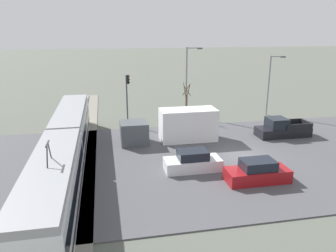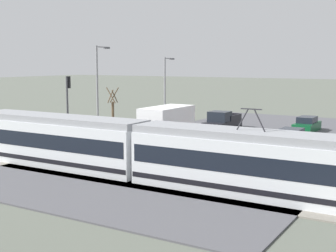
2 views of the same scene
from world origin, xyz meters
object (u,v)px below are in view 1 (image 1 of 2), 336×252
(box_truck, at_px, (175,127))
(sedan_car_1, at_px, (257,172))
(pickup_truck, at_px, (282,129))
(light_rail_tram, at_px, (65,150))
(traffic_light_pole, at_px, (127,94))
(sedan_car_2, at_px, (193,162))
(street_tree, at_px, (186,104))
(street_lamp_near_crossing, at_px, (188,77))
(street_lamp_mid_block, at_px, (271,81))

(box_truck, relative_size, sedan_car_1, 2.05)
(box_truck, height_order, pickup_truck, box_truck)
(box_truck, bearing_deg, sedan_car_1, -158.64)
(light_rail_tram, distance_m, sedan_car_1, 14.25)
(sedan_car_1, distance_m, traffic_light_pole, 17.74)
(light_rail_tram, height_order, box_truck, light_rail_tram)
(sedan_car_2, bearing_deg, pickup_truck, -60.45)
(pickup_truck, xyz_separation_m, sedan_car_2, (-6.19, 10.91, -0.07))
(sedan_car_2, distance_m, street_tree, 14.13)
(light_rail_tram, distance_m, box_truck, 10.80)
(street_tree, height_order, street_lamp_near_crossing, street_lamp_near_crossing)
(light_rail_tram, xyz_separation_m, street_lamp_near_crossing, (13.97, -13.19, 3.14))
(light_rail_tram, distance_m, street_lamp_mid_block, 26.45)
(light_rail_tram, bearing_deg, street_lamp_mid_block, -61.80)
(street_tree, bearing_deg, light_rail_tram, 133.25)
(sedan_car_1, bearing_deg, street_tree, -176.72)
(street_tree, bearing_deg, traffic_light_pole, 96.59)
(box_truck, relative_size, sedan_car_2, 2.13)
(sedan_car_1, bearing_deg, street_lamp_near_crossing, -179.36)
(sedan_car_2, bearing_deg, street_lamp_near_crossing, -13.15)
(sedan_car_1, relative_size, sedan_car_2, 1.04)
(box_truck, bearing_deg, street_lamp_mid_block, -60.90)
(pickup_truck, distance_m, street_lamp_near_crossing, 12.80)
(sedan_car_2, bearing_deg, light_rail_tram, 77.90)
(sedan_car_2, bearing_deg, box_truck, -1.46)
(traffic_light_pole, distance_m, street_lamp_mid_block, 17.62)
(pickup_truck, relative_size, traffic_light_pole, 0.93)
(sedan_car_1, bearing_deg, traffic_light_pole, -153.70)
(box_truck, bearing_deg, sedan_car_2, 178.54)
(box_truck, relative_size, street_tree, 2.04)
(street_lamp_near_crossing, bearing_deg, traffic_light_pole, 111.92)
(light_rail_tram, height_order, street_lamp_near_crossing, street_lamp_near_crossing)
(street_lamp_near_crossing, relative_size, street_lamp_mid_block, 1.14)
(street_tree, height_order, street_lamp_mid_block, street_lamp_mid_block)
(sedan_car_1, relative_size, street_lamp_mid_block, 0.61)
(light_rail_tram, height_order, traffic_light_pole, traffic_light_pole)
(sedan_car_2, height_order, traffic_light_pole, traffic_light_pole)
(traffic_light_pole, bearing_deg, box_truck, -146.62)
(box_truck, distance_m, street_lamp_mid_block, 15.77)
(light_rail_tram, bearing_deg, sedan_car_2, -102.10)
(pickup_truck, xyz_separation_m, street_tree, (7.56, 7.91, 1.24))
(traffic_light_pole, xyz_separation_m, street_lamp_mid_block, (1.51, -17.55, 0.63))
(pickup_truck, height_order, street_lamp_mid_block, street_lamp_mid_block)
(pickup_truck, bearing_deg, street_lamp_near_crossing, 36.21)
(street_tree, bearing_deg, street_lamp_mid_block, -86.16)
(pickup_truck, height_order, sedan_car_2, pickup_truck)
(sedan_car_2, bearing_deg, street_lamp_mid_block, -43.53)
(sedan_car_2, distance_m, street_lamp_near_crossing, 16.92)
(sedan_car_1, bearing_deg, street_lamp_mid_block, 150.34)
(light_rail_tram, relative_size, box_truck, 2.85)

